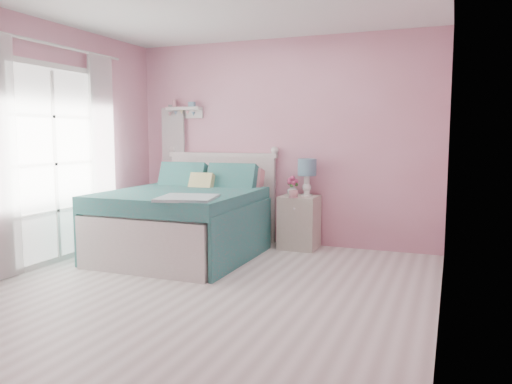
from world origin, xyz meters
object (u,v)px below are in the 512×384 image
Objects in this scene: nightstand at (299,222)px; vase at (292,190)px; bed at (188,220)px; table_lamp at (307,170)px; teacup at (293,194)px.

nightstand is 4.74× the size of vase.
table_lamp is at bearing 33.67° from bed.
nightstand is at bearing -140.31° from table_lamp.
bed reaches higher than nightstand.
vase is (-0.10, 0.04, 0.39)m from nightstand.
table_lamp is 0.37m from teacup.
table_lamp is 4.05× the size of teacup.
vase is 0.23m from teacup.
table_lamp is at bearing 6.32° from vase.
table_lamp is 3.31× the size of vase.
bed is 3.09× the size of nightstand.
bed reaches higher than teacup.
vase is 1.22× the size of teacup.
nightstand is 1.43× the size of table_lamp.
vase is at bearing 110.59° from teacup.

